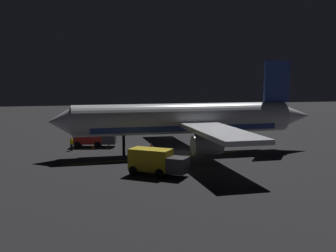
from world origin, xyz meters
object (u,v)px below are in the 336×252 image
airliner (188,120)px  traffic_cone_near_right (151,144)px  traffic_cone_under_wing (93,147)px  baggage_truck (93,139)px  traffic_cone_near_left (109,146)px  catering_truck (156,162)px  ground_crew_worker (71,144)px

airliner → traffic_cone_near_right: airliner is taller
airliner → traffic_cone_under_wing: size_ratio=62.84×
baggage_truck → traffic_cone_near_right: 8.06m
baggage_truck → traffic_cone_under_wing: 2.23m
traffic_cone_near_left → catering_truck: bearing=-169.3°
ground_crew_worker → traffic_cone_near_right: ground_crew_worker is taller
airliner → traffic_cone_under_wing: (5.11, 11.78, -3.96)m
ground_crew_worker → airliner: bearing=-108.1°
catering_truck → airliner: bearing=-29.8°
baggage_truck → catering_truck: size_ratio=1.01×
traffic_cone_under_wing → traffic_cone_near_left: bearing=-64.4°
baggage_truck → traffic_cone_near_right: baggage_truck is taller
catering_truck → traffic_cone_under_wing: bearing=18.7°
baggage_truck → catering_truck: (-18.19, -5.26, 0.17)m
ground_crew_worker → traffic_cone_near_left: ground_crew_worker is taller
catering_truck → traffic_cone_under_wing: 17.09m
traffic_cone_near_left → traffic_cone_under_wing: size_ratio=1.00×
airliner → catering_truck: bearing=150.2°
catering_truck → traffic_cone_near_left: size_ratio=10.84×
airliner → traffic_cone_under_wing: airliner is taller
airliner → traffic_cone_under_wing: 13.44m
ground_crew_worker → traffic_cone_near_left: bearing=-74.2°
traffic_cone_near_right → traffic_cone_under_wing: size_ratio=1.00×
ground_crew_worker → traffic_cone_under_wing: bearing=-82.9°
airliner → baggage_truck: bearing=58.3°
airliner → traffic_cone_near_right: bearing=32.6°
baggage_truck → traffic_cone_near_left: (-0.97, -2.01, -0.89)m
traffic_cone_near_right → airliner: bearing=-147.4°
airliner → traffic_cone_under_wing: bearing=66.5°
catering_truck → traffic_cone_near_left: (17.22, 3.25, -1.06)m
traffic_cone_near_left → traffic_cone_under_wing: 2.46m
airliner → ground_crew_worker: 15.67m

